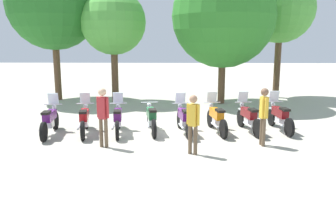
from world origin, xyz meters
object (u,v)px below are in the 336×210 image
object	(u,v)px
motorcycle_3	(151,118)
motorcycle_7	(280,117)
motorcycle_1	(84,119)
motorcycle_5	(216,118)
person_1	(103,112)
tree_1	(113,23)
tree_3	(281,9)
motorcycle_4	(184,119)
tree_0	(53,4)
person_2	(264,112)
person_0	(193,120)
motorcycle_0	(50,120)
motorcycle_2	(118,119)
motorcycle_6	(248,117)
tree_2	(223,16)

from	to	relation	value
motorcycle_3	motorcycle_7	bearing A→B (deg)	-96.91
motorcycle_1	motorcycle_7	xyz separation A→B (m)	(6.90, 0.60, 0.00)
motorcycle_5	person_1	size ratio (longest dim) A/B	1.19
tree_1	tree_3	xyz separation A→B (m)	(8.99, 1.52, 0.77)
motorcycle_4	tree_0	distance (m)	10.67
person_2	tree_0	distance (m)	12.96
motorcycle_7	motorcycle_1	bearing A→B (deg)	88.90
tree_3	tree_1	bearing A→B (deg)	-170.38
person_0	motorcycle_0	bearing A→B (deg)	97.17
motorcycle_1	person_2	bearing A→B (deg)	-112.22
motorcycle_2	person_1	size ratio (longest dim) A/B	1.20
motorcycle_6	person_0	bearing A→B (deg)	130.55
tree_0	motorcycle_0	bearing A→B (deg)	-72.89
motorcycle_5	motorcycle_4	bearing A→B (deg)	87.59
motorcycle_1	motorcycle_2	distance (m)	1.15
motorcycle_0	motorcycle_5	size ratio (longest dim) A/B	1.01
person_2	tree_3	bearing A→B (deg)	63.39
motorcycle_6	motorcycle_7	xyz separation A→B (m)	(1.15, 0.17, 0.00)
person_0	motorcycle_7	bearing A→B (deg)	-21.40
motorcycle_4	person_1	xyz separation A→B (m)	(-2.46, -1.66, 0.56)
tree_1	motorcycle_7	bearing A→B (deg)	-40.18
motorcycle_3	tree_2	size ratio (longest dim) A/B	0.31
motorcycle_0	person_0	world-z (taller)	person_0
motorcycle_5	person_2	distance (m)	2.05
motorcycle_6	person_1	bearing A→B (deg)	102.30
motorcycle_2	person_1	xyz separation A→B (m)	(-0.16, -1.57, 0.56)
person_2	motorcycle_2	bearing A→B (deg)	156.45
motorcycle_0	motorcycle_6	size ratio (longest dim) A/B	1.01
motorcycle_5	tree_3	xyz separation A→B (m)	(4.31, 7.70, 4.39)
motorcycle_1	person_1	distance (m)	1.88
motorcycle_7	person_0	xyz separation A→B (m)	(-3.24, -2.69, 0.49)
motorcycle_3	motorcycle_4	bearing A→B (deg)	-107.26
motorcycle_5	motorcycle_6	bearing A→B (deg)	-95.31
motorcycle_1	motorcycle_6	size ratio (longest dim) A/B	1.00
motorcycle_6	motorcycle_7	world-z (taller)	same
tree_2	motorcycle_7	bearing A→B (deg)	-75.95
person_2	tree_0	xyz separation A→B (m)	(-9.19, 8.19, 4.04)
motorcycle_2	person_0	bearing A→B (deg)	-138.78
motorcycle_0	motorcycle_1	xyz separation A→B (m)	(1.15, 0.17, 0.00)
motorcycle_2	tree_2	size ratio (longest dim) A/B	0.31
motorcycle_4	motorcycle_7	world-z (taller)	same
motorcycle_4	motorcycle_5	world-z (taller)	same
tree_0	tree_3	bearing A→B (deg)	4.85
motorcycle_2	tree_3	world-z (taller)	tree_3
motorcycle_6	tree_1	xyz separation A→B (m)	(-5.84, 6.08, 3.62)
motorcycle_2	motorcycle_5	bearing A→B (deg)	-93.83
person_1	tree_3	size ratio (longest dim) A/B	0.27
tree_0	tree_2	world-z (taller)	tree_0
motorcycle_5	person_1	bearing A→B (deg)	106.37
person_0	tree_3	world-z (taller)	tree_3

